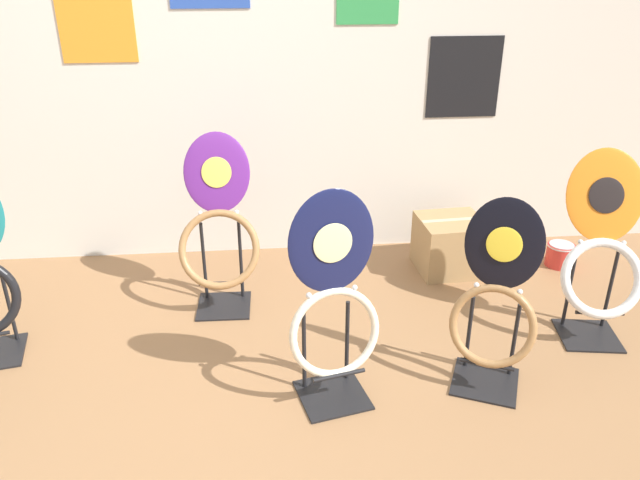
{
  "coord_description": "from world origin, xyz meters",
  "views": [
    {
      "loc": [
        0.26,
        -1.64,
        1.77
      ],
      "look_at": [
        0.5,
        0.9,
        0.55
      ],
      "focal_mm": 35.0,
      "sensor_mm": 36.0,
      "label": 1
    }
  ],
  "objects_px": {
    "toilet_seat_display_purple_note": "(219,228)",
    "paint_can": "(560,254)",
    "toilet_seat_display_jazz_black": "(496,305)",
    "storage_box": "(450,245)",
    "toilet_seat_display_orange_sun": "(602,257)",
    "toilet_seat_display_navy_moon": "(333,304)"
  },
  "relations": [
    {
      "from": "paint_can",
      "to": "storage_box",
      "type": "distance_m",
      "value": 0.69
    },
    {
      "from": "toilet_seat_display_jazz_black",
      "to": "toilet_seat_display_purple_note",
      "type": "bearing_deg",
      "value": 146.61
    },
    {
      "from": "paint_can",
      "to": "toilet_seat_display_navy_moon",
      "type": "bearing_deg",
      "value": -144.41
    },
    {
      "from": "toilet_seat_display_purple_note",
      "to": "toilet_seat_display_orange_sun",
      "type": "distance_m",
      "value": 1.88
    },
    {
      "from": "toilet_seat_display_navy_moon",
      "to": "storage_box",
      "type": "height_order",
      "value": "toilet_seat_display_navy_moon"
    },
    {
      "from": "toilet_seat_display_jazz_black",
      "to": "toilet_seat_display_orange_sun",
      "type": "xyz_separation_m",
      "value": [
        0.63,
        0.33,
        0.03
      ]
    },
    {
      "from": "toilet_seat_display_jazz_black",
      "to": "storage_box",
      "type": "bearing_deg",
      "value": 83.04
    },
    {
      "from": "toilet_seat_display_purple_note",
      "to": "paint_can",
      "type": "xyz_separation_m",
      "value": [
        2.0,
        0.26,
        -0.37
      ]
    },
    {
      "from": "storage_box",
      "to": "paint_can",
      "type": "bearing_deg",
      "value": -1.55
    },
    {
      "from": "toilet_seat_display_jazz_black",
      "to": "toilet_seat_display_orange_sun",
      "type": "relative_size",
      "value": 0.93
    },
    {
      "from": "toilet_seat_display_purple_note",
      "to": "storage_box",
      "type": "height_order",
      "value": "toilet_seat_display_purple_note"
    },
    {
      "from": "toilet_seat_display_navy_moon",
      "to": "toilet_seat_display_jazz_black",
      "type": "bearing_deg",
      "value": 2.82
    },
    {
      "from": "toilet_seat_display_orange_sun",
      "to": "toilet_seat_display_navy_moon",
      "type": "xyz_separation_m",
      "value": [
        -1.32,
        -0.36,
        0.04
      ]
    },
    {
      "from": "toilet_seat_display_orange_sun",
      "to": "storage_box",
      "type": "xyz_separation_m",
      "value": [
        -0.5,
        0.74,
        -0.27
      ]
    },
    {
      "from": "toilet_seat_display_jazz_black",
      "to": "toilet_seat_display_navy_moon",
      "type": "height_order",
      "value": "toilet_seat_display_navy_moon"
    },
    {
      "from": "toilet_seat_display_jazz_black",
      "to": "toilet_seat_display_navy_moon",
      "type": "xyz_separation_m",
      "value": [
        -0.69,
        -0.03,
        0.07
      ]
    },
    {
      "from": "toilet_seat_display_purple_note",
      "to": "paint_can",
      "type": "height_order",
      "value": "toilet_seat_display_purple_note"
    },
    {
      "from": "toilet_seat_display_navy_moon",
      "to": "paint_can",
      "type": "distance_m",
      "value": 1.89
    },
    {
      "from": "paint_can",
      "to": "storage_box",
      "type": "xyz_separation_m",
      "value": [
        -0.68,
        0.02,
        0.08
      ]
    },
    {
      "from": "toilet_seat_display_navy_moon",
      "to": "storage_box",
      "type": "distance_m",
      "value": 1.4
    },
    {
      "from": "toilet_seat_display_jazz_black",
      "to": "storage_box",
      "type": "relative_size",
      "value": 2.19
    },
    {
      "from": "toilet_seat_display_jazz_black",
      "to": "paint_can",
      "type": "distance_m",
      "value": 1.36
    }
  ]
}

